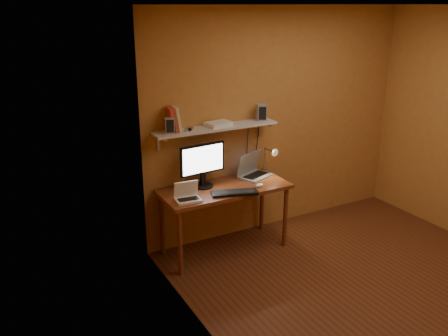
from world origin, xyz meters
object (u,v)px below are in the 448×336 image
wall_shelf (216,128)px  desk (225,195)px  monitor (203,163)px  desk_lamp (270,156)px  keyboard (235,193)px  shelf_camera (189,129)px  router (218,124)px  netbook (187,195)px  laptop (253,170)px  speaker_left (170,125)px  mouse (260,185)px  speaker_right (261,112)px

wall_shelf → desk: bearing=-90.0°
monitor → desk_lamp: (0.86, -0.00, -0.06)m
keyboard → shelf_camera: bearing=152.3°
router → desk: bearing=-99.2°
monitor → netbook: (-0.30, -0.25, -0.21)m
monitor → router: 0.45m
laptop → speaker_left: speaker_left is taller
router → keyboard: bearing=-94.8°
monitor → mouse: monitor is taller
keyboard → desk_lamp: 0.77m
monitor → speaker_right: (0.77, 0.07, 0.45)m
netbook → laptop: bearing=22.8°
monitor → laptop: (0.64, 0.03, -0.19)m
monitor → shelf_camera: size_ratio=5.74×
netbook → shelf_camera: bearing=65.1°
monitor → desk_lamp: monitor is taller
speaker_right → netbook: bearing=-144.5°
wall_shelf → mouse: size_ratio=14.78×
desk_lamp → speaker_left: speaker_left is taller
shelf_camera → router: (0.37, 0.07, -0.00)m
wall_shelf → keyboard: 0.72m
desk → mouse: 0.39m
mouse → shelf_camera: (-0.67, 0.30, 0.63)m
netbook → shelf_camera: (0.16, 0.26, 0.60)m
desk → mouse: (0.33, -0.17, 0.10)m
desk → mouse: mouse is taller
router → shelf_camera: bearing=-169.8°
keyboard → mouse: mouse is taller
speaker_left → shelf_camera: speaker_left is taller
laptop → desk: bearing=177.5°
keyboard → speaker_right: (0.58, 0.41, 0.70)m
desk_lamp → router: size_ratio=1.40×
wall_shelf → monitor: size_ratio=2.68×
monitor → router: size_ratio=1.95×
wall_shelf → router: size_ratio=5.23×
mouse → speaker_left: bearing=139.0°
desk → laptop: laptop is taller
monitor → desk_lamp: bearing=-4.9°
netbook → speaker_right: (1.07, 0.32, 0.66)m
desk → speaker_left: (-0.53, 0.18, 0.79)m
monitor → laptop: size_ratio=1.19×
desk → keyboard: keyboard is taller
wall_shelf → desk_lamp: size_ratio=3.73×
laptop → speaker_left: size_ratio=2.66×
monitor → shelf_camera: (-0.14, 0.01, 0.39)m
monitor → keyboard: monitor is taller
desk → laptop: (0.45, 0.16, 0.16)m
mouse → desk_lamp: bearing=22.9°
desk_lamp → speaker_right: size_ratio=2.05×
mouse → router: size_ratio=0.35×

